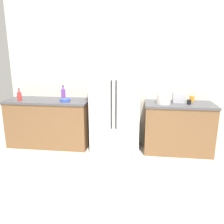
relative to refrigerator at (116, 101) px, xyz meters
The scene contains 12 objects.
ground_plane 1.74m from the refrigerator, 86.23° to the right, with size 9.31×9.31×0.00m, color beige.
kitchen_back_panel 0.72m from the refrigerator, 76.58° to the left, with size 4.66×0.10×3.08m, color silver.
counter_left 1.42m from the refrigerator, behind, with size 1.61×0.65×0.93m.
counter_right 1.25m from the refrigerator, ahead, with size 1.24×0.65×0.93m.
refrigerator is the anchor object (origin of this frame).
toaster 1.15m from the refrigerator, ahead, with size 0.21×0.17×0.19m, color silver.
rice_cooker 0.87m from the refrigerator, ahead, with size 0.25×0.25×0.29m.
bottle_a 1.07m from the refrigerator, behind, with size 0.08×0.08×0.27m.
bottle_b 1.84m from the refrigerator, behind, with size 0.08×0.08×0.24m.
cup_a 1.42m from the refrigerator, ahead, with size 0.09×0.09×0.11m, color orange.
cup_b 1.30m from the refrigerator, ahead, with size 0.07×0.07×0.08m, color black.
bowl_a 0.95m from the refrigerator, behind, with size 0.19×0.19×0.05m, color blue.
Camera 1 is at (0.37, -2.66, 1.80)m, focal length 36.58 mm.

